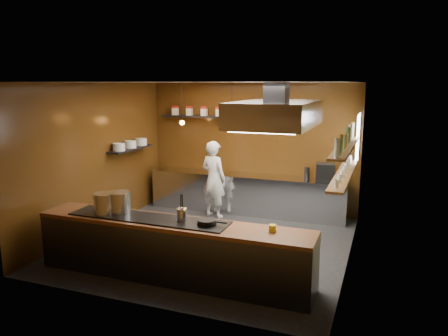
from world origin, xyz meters
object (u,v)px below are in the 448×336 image
at_px(stockpot_small, 105,203).
at_px(espresso_machine, 325,172).
at_px(extractor_hood, 276,114).
at_px(stockpot_large, 119,202).
at_px(chef, 214,179).

height_order(stockpot_small, espresso_machine, espresso_machine).
bearing_deg(espresso_machine, stockpot_small, -138.77).
distance_m(extractor_hood, stockpot_large, 2.88).
bearing_deg(espresso_machine, extractor_hood, -112.08).
bearing_deg(extractor_hood, stockpot_large, -152.83).
bearing_deg(stockpot_large, espresso_machine, 53.49).
xyz_separation_m(espresso_machine, chef, (-2.38, -0.54, -0.23)).
distance_m(extractor_hood, stockpot_small, 3.08).
xyz_separation_m(stockpot_large, stockpot_small, (-0.20, -0.11, -0.00)).
height_order(extractor_hood, chef, extractor_hood).
bearing_deg(stockpot_small, extractor_hood, 27.36).
height_order(stockpot_large, chef, chef).
bearing_deg(stockpot_large, extractor_hood, 27.17).
relative_size(extractor_hood, stockpot_large, 5.63).
xyz_separation_m(extractor_hood, stockpot_large, (-2.24, -1.15, -1.39)).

